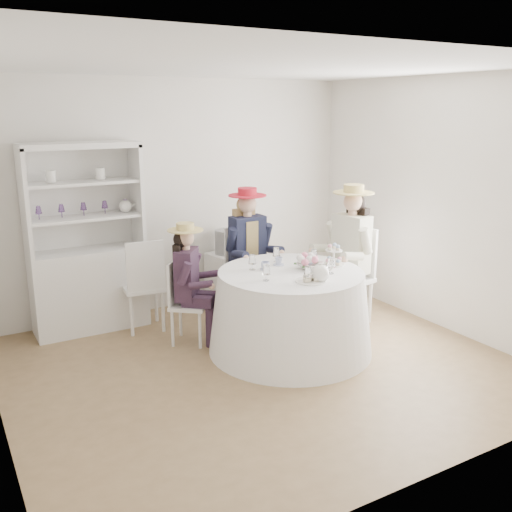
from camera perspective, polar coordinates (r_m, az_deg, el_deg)
ground at (r=5.49m, az=0.53°, el=-10.89°), size 4.50×4.50×0.00m
ceiling at (r=4.96m, az=0.61°, el=18.49°), size 4.50×4.50×0.00m
wall_back at (r=6.83m, az=-8.02°, el=5.95°), size 4.50×0.00×4.50m
wall_front at (r=3.54m, az=17.26°, el=-2.79°), size 4.50×0.00×4.50m
wall_right at (r=6.48m, az=18.05°, el=4.90°), size 0.00×4.50×4.50m
tea_table at (r=5.68m, az=3.46°, el=-5.55°), size 1.63×1.63×0.82m
hutch at (r=6.41m, az=-16.47°, el=-0.88°), size 1.37×0.91×2.02m
side_table at (r=7.05m, az=-2.88°, el=-2.24°), size 0.47×0.47×0.64m
hatbox at (r=6.93m, az=-2.93°, el=1.44°), size 0.35×0.35×0.29m
guest_left at (r=5.80m, az=-6.73°, el=-2.04°), size 0.54×0.52×1.26m
guest_mid at (r=6.45m, az=-0.76°, el=1.07°), size 0.54×0.57×1.50m
guest_right at (r=6.36m, az=9.34°, el=0.95°), size 0.61×0.58×1.56m
spare_chair at (r=6.22m, az=-11.11°, el=-2.62°), size 0.48×0.48×1.03m
teacup_a at (r=5.60m, az=0.93°, el=-1.02°), size 0.11×0.11×0.07m
teacup_b at (r=5.76m, az=2.28°, el=-0.56°), size 0.10×0.10×0.07m
teacup_c at (r=5.74m, az=5.36°, el=-0.74°), size 0.09×0.09×0.06m
flower_bowl at (r=5.64m, az=5.41°, el=-1.01°), size 0.32×0.32×0.06m
flower_arrangement at (r=5.63m, az=5.23°, el=-0.38°), size 0.20×0.19×0.07m
table_teapot at (r=5.25m, az=6.43°, el=-1.73°), size 0.24×0.17×0.18m
sandwich_plate at (r=5.24m, az=5.47°, el=-2.41°), size 0.28×0.28×0.06m
cupcake_stand at (r=5.82m, az=7.77°, el=-0.13°), size 0.22×0.22×0.21m
stemware_set at (r=5.53m, az=3.54°, el=-0.81°), size 0.80×0.84×0.15m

